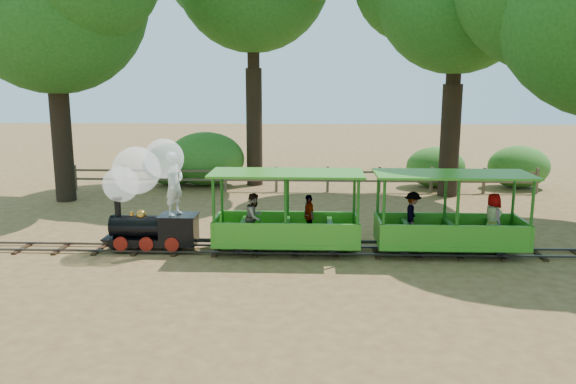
{
  "coord_description": "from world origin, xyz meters",
  "views": [
    {
      "loc": [
        0.39,
        -13.53,
        4.19
      ],
      "look_at": [
        -0.22,
        0.5,
        1.45
      ],
      "focal_mm": 35.0,
      "sensor_mm": 36.0,
      "label": 1
    }
  ],
  "objects_px": {
    "locomotive": "(146,187)",
    "carriage_front": "(284,222)",
    "fence": "(302,177)",
    "carriage_rear": "(449,223)"
  },
  "relations": [
    {
      "from": "locomotive",
      "to": "carriage_front",
      "type": "height_order",
      "value": "locomotive"
    },
    {
      "from": "locomotive",
      "to": "fence",
      "type": "bearing_deg",
      "value": 64.59
    },
    {
      "from": "locomotive",
      "to": "carriage_rear",
      "type": "bearing_deg",
      "value": -0.31
    },
    {
      "from": "carriage_front",
      "to": "fence",
      "type": "bearing_deg",
      "value": 87.86
    },
    {
      "from": "fence",
      "to": "locomotive",
      "type": "bearing_deg",
      "value": -115.41
    },
    {
      "from": "carriage_front",
      "to": "carriage_rear",
      "type": "xyz_separation_m",
      "value": [
        4.08,
        0.05,
        0.02
      ]
    },
    {
      "from": "carriage_rear",
      "to": "fence",
      "type": "height_order",
      "value": "carriage_rear"
    },
    {
      "from": "locomotive",
      "to": "fence",
      "type": "height_order",
      "value": "locomotive"
    },
    {
      "from": "locomotive",
      "to": "carriage_front",
      "type": "xyz_separation_m",
      "value": [
        3.47,
        -0.09,
        -0.84
      ]
    },
    {
      "from": "carriage_rear",
      "to": "fence",
      "type": "relative_size",
      "value": 0.21
    }
  ]
}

